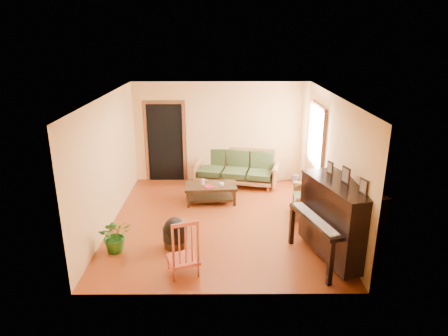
{
  "coord_description": "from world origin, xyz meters",
  "views": [
    {
      "loc": [
        0.03,
        -7.6,
        3.74
      ],
      "look_at": [
        0.07,
        0.2,
        1.1
      ],
      "focal_mm": 32.0,
      "sensor_mm": 36.0,
      "label": 1
    }
  ],
  "objects_px": {
    "sofa": "(236,168)",
    "piano": "(338,222)",
    "armchair": "(311,196)",
    "footstool": "(175,236)",
    "ceramic_crock": "(296,179)",
    "potted_plant": "(116,235)",
    "red_chair": "(183,246)",
    "coffee_table": "(211,193)"
  },
  "relations": [
    {
      "from": "potted_plant",
      "to": "armchair",
      "type": "bearing_deg",
      "value": 20.78
    },
    {
      "from": "armchair",
      "to": "potted_plant",
      "type": "height_order",
      "value": "armchair"
    },
    {
      "from": "piano",
      "to": "red_chair",
      "type": "height_order",
      "value": "piano"
    },
    {
      "from": "coffee_table",
      "to": "armchair",
      "type": "relative_size",
      "value": 1.28
    },
    {
      "from": "coffee_table",
      "to": "footstool",
      "type": "xyz_separation_m",
      "value": [
        -0.6,
        -2.03,
        -0.0
      ]
    },
    {
      "from": "piano",
      "to": "red_chair",
      "type": "distance_m",
      "value": 2.66
    },
    {
      "from": "armchair",
      "to": "ceramic_crock",
      "type": "bearing_deg",
      "value": 95.43
    },
    {
      "from": "coffee_table",
      "to": "red_chair",
      "type": "xyz_separation_m",
      "value": [
        -0.37,
        -2.9,
        0.28
      ]
    },
    {
      "from": "armchair",
      "to": "potted_plant",
      "type": "bearing_deg",
      "value": -152.76
    },
    {
      "from": "piano",
      "to": "ceramic_crock",
      "type": "bearing_deg",
      "value": 74.8
    },
    {
      "from": "coffee_table",
      "to": "armchair",
      "type": "distance_m",
      "value": 2.3
    },
    {
      "from": "potted_plant",
      "to": "piano",
      "type": "bearing_deg",
      "value": -3.72
    },
    {
      "from": "sofa",
      "to": "piano",
      "type": "height_order",
      "value": "piano"
    },
    {
      "from": "ceramic_crock",
      "to": "potted_plant",
      "type": "xyz_separation_m",
      "value": [
        -3.83,
        -3.38,
        0.2
      ]
    },
    {
      "from": "armchair",
      "to": "ceramic_crock",
      "type": "relative_size",
      "value": 3.8
    },
    {
      "from": "coffee_table",
      "to": "sofa",
      "type": "bearing_deg",
      "value": 61.33
    },
    {
      "from": "armchair",
      "to": "footstool",
      "type": "bearing_deg",
      "value": -148.64
    },
    {
      "from": "sofa",
      "to": "piano",
      "type": "bearing_deg",
      "value": -52.54
    },
    {
      "from": "armchair",
      "to": "piano",
      "type": "distance_m",
      "value": 1.71
    },
    {
      "from": "red_chair",
      "to": "ceramic_crock",
      "type": "distance_m",
      "value": 4.84
    },
    {
      "from": "red_chair",
      "to": "potted_plant",
      "type": "height_order",
      "value": "red_chair"
    },
    {
      "from": "coffee_table",
      "to": "piano",
      "type": "bearing_deg",
      "value": -47.53
    },
    {
      "from": "sofa",
      "to": "piano",
      "type": "xyz_separation_m",
      "value": [
        1.62,
        -3.58,
        0.25
      ]
    },
    {
      "from": "armchair",
      "to": "sofa",
      "type": "bearing_deg",
      "value": 135.58
    },
    {
      "from": "armchair",
      "to": "ceramic_crock",
      "type": "height_order",
      "value": "armchair"
    },
    {
      "from": "piano",
      "to": "ceramic_crock",
      "type": "xyz_separation_m",
      "value": [
        -0.05,
        3.64,
        -0.58
      ]
    },
    {
      "from": "coffee_table",
      "to": "red_chair",
      "type": "relative_size",
      "value": 1.19
    },
    {
      "from": "armchair",
      "to": "red_chair",
      "type": "xyz_separation_m",
      "value": [
        -2.53,
        -2.14,
        0.04
      ]
    },
    {
      "from": "sofa",
      "to": "coffee_table",
      "type": "distance_m",
      "value": 1.31
    },
    {
      "from": "footstool",
      "to": "coffee_table",
      "type": "bearing_deg",
      "value": 73.59
    },
    {
      "from": "armchair",
      "to": "footstool",
      "type": "relative_size",
      "value": 2.08
    },
    {
      "from": "red_chair",
      "to": "piano",
      "type": "bearing_deg",
      "value": -10.61
    },
    {
      "from": "red_chair",
      "to": "potted_plant",
      "type": "bearing_deg",
      "value": 130.67
    },
    {
      "from": "potted_plant",
      "to": "red_chair",
      "type": "bearing_deg",
      "value": -28.97
    },
    {
      "from": "footstool",
      "to": "red_chair",
      "type": "distance_m",
      "value": 0.94
    },
    {
      "from": "red_chair",
      "to": "armchair",
      "type": "bearing_deg",
      "value": 19.92
    },
    {
      "from": "armchair",
      "to": "red_chair",
      "type": "distance_m",
      "value": 3.32
    },
    {
      "from": "coffee_table",
      "to": "potted_plant",
      "type": "relative_size",
      "value": 1.85
    },
    {
      "from": "coffee_table",
      "to": "ceramic_crock",
      "type": "distance_m",
      "value": 2.49
    },
    {
      "from": "coffee_table",
      "to": "potted_plant",
      "type": "xyz_separation_m",
      "value": [
        -1.64,
        -2.2,
        0.11
      ]
    },
    {
      "from": "ceramic_crock",
      "to": "footstool",
      "type": "bearing_deg",
      "value": -130.91
    },
    {
      "from": "piano",
      "to": "footstool",
      "type": "height_order",
      "value": "piano"
    }
  ]
}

